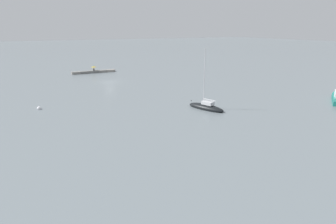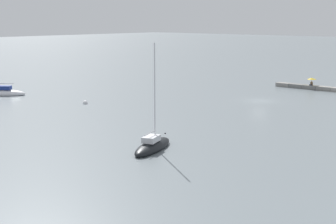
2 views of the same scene
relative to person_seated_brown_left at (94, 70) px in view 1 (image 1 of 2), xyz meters
name	(u,v)px [view 1 (image 1 of 2)]	position (x,y,z in m)	size (l,w,h in m)	color
ground_plane	(109,82)	(0.07, 16.37, -0.92)	(500.00, 500.00, 0.00)	slate
seawall_pier	(94,72)	(0.07, 0.00, -0.59)	(12.55, 1.49, 0.66)	gray
person_seated_brown_left	(94,70)	(0.00, 0.00, 0.00)	(0.41, 0.62, 0.73)	#1E2333
umbrella_open_yellow	(94,67)	(0.00, -0.03, 0.87)	(1.46, 1.46, 1.31)	black
sailboat_black_far	(206,107)	(-7.32, 47.00, -0.58)	(4.06, 6.95, 10.01)	black
mooring_buoy_near	(39,109)	(16.99, 34.70, -0.80)	(0.70, 0.70, 0.70)	white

